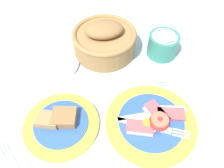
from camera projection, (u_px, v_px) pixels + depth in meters
name	position (u px, v px, depth m)	size (l,w,h in m)	color
ground_plane	(114.00, 112.00, 0.60)	(3.00, 3.00, 0.00)	#A3BCD1
breakfast_plate	(152.00, 122.00, 0.57)	(0.24, 0.24, 0.04)	yellow
bread_plate	(61.00, 123.00, 0.56)	(0.20, 0.20, 0.04)	yellow
sugar_cup	(163.00, 45.00, 0.71)	(0.10, 0.10, 0.07)	#337F6B
bread_basket	(104.00, 40.00, 0.71)	(0.21, 0.21, 0.11)	olive
teaspoon_by_saucer	(73.00, 72.00, 0.68)	(0.03, 0.19, 0.01)	silver
teaspoon_near_cup	(166.00, 80.00, 0.66)	(0.19, 0.04, 0.01)	silver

